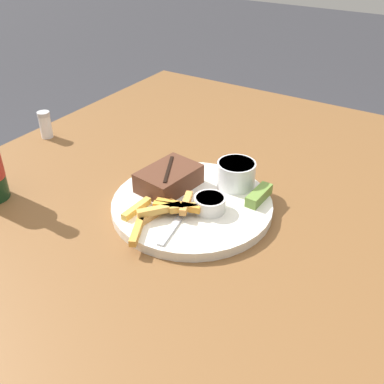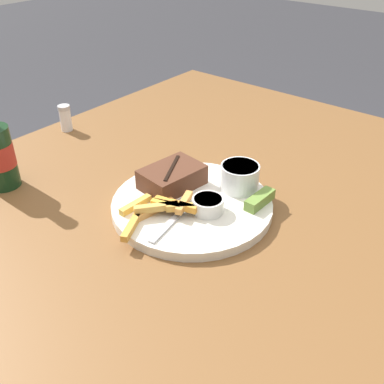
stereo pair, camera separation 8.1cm
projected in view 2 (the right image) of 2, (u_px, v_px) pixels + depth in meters
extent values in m
cube|color=brown|center=(192.00, 218.00, 0.85)|extent=(1.29, 1.04, 0.04)
cylinder|color=brown|center=(195.00, 182.00, 1.68)|extent=(0.06, 0.06, 0.72)
cylinder|color=silver|center=(192.00, 206.00, 0.83)|extent=(0.30, 0.30, 0.01)
cylinder|color=white|center=(192.00, 202.00, 0.83)|extent=(0.30, 0.30, 0.00)
cube|color=#512D1E|center=(172.00, 177.00, 0.86)|extent=(0.13, 0.10, 0.04)
cube|color=black|center=(172.00, 168.00, 0.85)|extent=(0.09, 0.05, 0.00)
cube|color=gold|center=(190.00, 207.00, 0.78)|extent=(0.06, 0.07, 0.01)
cube|color=#D89346|center=(184.00, 203.00, 0.79)|extent=(0.06, 0.03, 0.01)
cube|color=gold|center=(135.00, 205.00, 0.81)|extent=(0.07, 0.02, 0.01)
cube|color=orange|center=(175.00, 204.00, 0.79)|extent=(0.03, 0.08, 0.01)
cube|color=gold|center=(166.00, 205.00, 0.79)|extent=(0.03, 0.06, 0.01)
cube|color=gold|center=(132.00, 226.00, 0.75)|extent=(0.07, 0.04, 0.01)
cube|color=gold|center=(156.00, 207.00, 0.78)|extent=(0.07, 0.06, 0.01)
cube|color=#DD9749|center=(155.00, 209.00, 0.79)|extent=(0.08, 0.03, 0.01)
cylinder|color=white|center=(240.00, 177.00, 0.85)|extent=(0.07, 0.07, 0.05)
cylinder|color=beige|center=(240.00, 168.00, 0.84)|extent=(0.07, 0.07, 0.01)
cylinder|color=silver|center=(208.00, 205.00, 0.79)|extent=(0.06, 0.06, 0.03)
cylinder|color=#B22319|center=(208.00, 200.00, 0.79)|extent=(0.05, 0.05, 0.01)
cube|color=olive|center=(260.00, 200.00, 0.81)|extent=(0.07, 0.02, 0.02)
cube|color=#B7B7BC|center=(167.00, 226.00, 0.76)|extent=(0.10, 0.03, 0.00)
cube|color=#B7B7BC|center=(189.00, 207.00, 0.81)|extent=(0.03, 0.01, 0.00)
cube|color=#B7B7BC|center=(186.00, 206.00, 0.81)|extent=(0.03, 0.01, 0.00)
cube|color=#B7B7BC|center=(184.00, 205.00, 0.81)|extent=(0.03, 0.01, 0.00)
cylinder|color=white|center=(66.00, 120.00, 1.11)|extent=(0.03, 0.03, 0.05)
cylinder|color=#B7B7BC|center=(64.00, 108.00, 1.09)|extent=(0.03, 0.03, 0.01)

